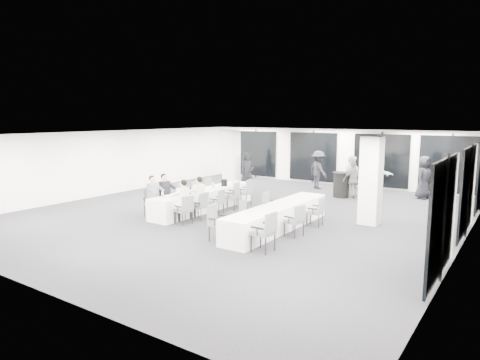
# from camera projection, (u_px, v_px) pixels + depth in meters

# --- Properties ---
(room) EXTENTS (14.04, 16.04, 2.84)m
(room) POSITION_uv_depth(u_px,v_px,m) (281.00, 173.00, 15.48)
(room) COLOR black
(room) RESTS_ON ground
(column_left) EXTENTS (0.60, 0.60, 2.80)m
(column_left) POSITION_uv_depth(u_px,v_px,m) (231.00, 162.00, 19.24)
(column_left) COLOR white
(column_left) RESTS_ON floor
(column_right) EXTENTS (0.60, 0.60, 2.80)m
(column_right) POSITION_uv_depth(u_px,v_px,m) (371.00, 181.00, 13.55)
(column_right) COLOR white
(column_right) RESTS_ON floor
(banquet_table_main) EXTENTS (0.90, 5.00, 0.75)m
(banquet_table_main) POSITION_uv_depth(u_px,v_px,m) (205.00, 200.00, 15.73)
(banquet_table_main) COLOR white
(banquet_table_main) RESTS_ON floor
(banquet_table_side) EXTENTS (0.90, 5.00, 0.75)m
(banquet_table_side) POSITION_uv_depth(u_px,v_px,m) (278.00, 217.00, 13.00)
(banquet_table_side) COLOR white
(banquet_table_side) RESTS_ON floor
(cocktail_table) EXTENTS (0.77, 0.77, 1.07)m
(cocktail_table) POSITION_uv_depth(u_px,v_px,m) (341.00, 185.00, 18.21)
(cocktail_table) COLOR black
(cocktail_table) RESTS_ON floor
(chair_main_left_near) EXTENTS (0.59, 0.62, 0.98)m
(chair_main_left_near) POSITION_uv_depth(u_px,v_px,m) (151.00, 201.00, 14.64)
(chair_main_left_near) COLOR #575A5F
(chair_main_left_near) RESTS_ON floor
(chair_main_left_second) EXTENTS (0.59, 0.62, 0.99)m
(chair_main_left_second) POSITION_uv_depth(u_px,v_px,m) (162.00, 198.00, 15.07)
(chair_main_left_second) COLOR #575A5F
(chair_main_left_second) RESTS_ON floor
(chair_main_left_mid) EXTENTS (0.54, 0.59, 0.96)m
(chair_main_left_mid) POSITION_uv_depth(u_px,v_px,m) (184.00, 194.00, 16.02)
(chair_main_left_mid) COLOR #575A5F
(chair_main_left_mid) RESTS_ON floor
(chair_main_left_fourth) EXTENTS (0.55, 0.57, 0.90)m
(chair_main_left_fourth) POSITION_uv_depth(u_px,v_px,m) (199.00, 191.00, 16.69)
(chair_main_left_fourth) COLOR #575A5F
(chair_main_left_fourth) RESTS_ON floor
(chair_main_left_far) EXTENTS (0.54, 0.59, 0.96)m
(chair_main_left_far) POSITION_uv_depth(u_px,v_px,m) (211.00, 188.00, 17.35)
(chair_main_left_far) COLOR #575A5F
(chair_main_left_far) RESTS_ON floor
(chair_main_right_near) EXTENTS (0.55, 0.58, 0.92)m
(chair_main_right_near) POSITION_uv_depth(u_px,v_px,m) (185.00, 208.00, 13.60)
(chair_main_right_near) COLOR #575A5F
(chair_main_right_near) RESTS_ON floor
(chair_main_right_second) EXTENTS (0.49, 0.54, 0.91)m
(chair_main_right_second) POSITION_uv_depth(u_px,v_px,m) (201.00, 204.00, 14.26)
(chair_main_right_second) COLOR #575A5F
(chair_main_right_second) RESTS_ON floor
(chair_main_right_mid) EXTENTS (0.49, 0.53, 0.86)m
(chair_main_right_mid) POSITION_uv_depth(u_px,v_px,m) (218.00, 200.00, 15.04)
(chair_main_right_mid) COLOR #575A5F
(chair_main_right_mid) RESTS_ON floor
(chair_main_right_fourth) EXTENTS (0.63, 0.65, 1.02)m
(chair_main_right_fourth) POSITION_uv_depth(u_px,v_px,m) (233.00, 194.00, 15.74)
(chair_main_right_fourth) COLOR #575A5F
(chair_main_right_fourth) RESTS_ON floor
(chair_main_right_far) EXTENTS (0.59, 0.63, 1.03)m
(chair_main_right_far) POSITION_uv_depth(u_px,v_px,m) (246.00, 191.00, 16.43)
(chair_main_right_far) COLOR #575A5F
(chair_main_right_far) RESTS_ON floor
(chair_side_left_near) EXTENTS (0.57, 0.62, 1.00)m
(chair_side_left_near) POSITION_uv_depth(u_px,v_px,m) (217.00, 220.00, 11.84)
(chair_side_left_near) COLOR #575A5F
(chair_side_left_near) RESTS_ON floor
(chair_side_left_mid) EXTENTS (0.50, 0.54, 0.89)m
(chair_side_left_mid) POSITION_uv_depth(u_px,v_px,m) (246.00, 213.00, 13.05)
(chair_side_left_mid) COLOR #575A5F
(chair_side_left_mid) RESTS_ON floor
(chair_side_left_far) EXTENTS (0.49, 0.54, 0.92)m
(chair_side_left_far) POSITION_uv_depth(u_px,v_px,m) (269.00, 204.00, 14.18)
(chair_side_left_far) COLOR #575A5F
(chair_side_left_far) RESTS_ON floor
(chair_side_right_near) EXTENTS (0.54, 0.60, 1.03)m
(chair_side_right_near) POSITION_uv_depth(u_px,v_px,m) (266.00, 230.00, 10.78)
(chair_side_right_near) COLOR #575A5F
(chair_side_right_near) RESTS_ON floor
(chair_side_right_mid) EXTENTS (0.55, 0.58, 0.92)m
(chair_side_right_mid) POSITION_uv_depth(u_px,v_px,m) (296.00, 219.00, 12.19)
(chair_side_right_mid) COLOR #575A5F
(chair_side_right_mid) RESTS_ON floor
(chair_side_right_far) EXTENTS (0.51, 0.55, 0.91)m
(chair_side_right_far) POSITION_uv_depth(u_px,v_px,m) (317.00, 210.00, 13.37)
(chair_side_right_far) COLOR #575A5F
(chair_side_right_far) RESTS_ON floor
(seated_guest_a) EXTENTS (0.50, 0.38, 1.44)m
(seated_guest_a) POSITION_uv_depth(u_px,v_px,m) (154.00, 194.00, 14.50)
(seated_guest_a) COLOR slate
(seated_guest_a) RESTS_ON floor
(seated_guest_b) EXTENTS (0.50, 0.38, 1.44)m
(seated_guest_b) POSITION_uv_depth(u_px,v_px,m) (166.00, 191.00, 14.96)
(seated_guest_b) COLOR black
(seated_guest_b) RESTS_ON floor
(seated_guest_c) EXTENTS (0.50, 0.38, 1.44)m
(seated_guest_c) POSITION_uv_depth(u_px,v_px,m) (182.00, 199.00, 13.67)
(seated_guest_c) COLOR white
(seated_guest_c) RESTS_ON floor
(seated_guest_d) EXTENTS (0.50, 0.38, 1.44)m
(seated_guest_d) POSITION_uv_depth(u_px,v_px,m) (197.00, 195.00, 14.30)
(seated_guest_d) COLOR white
(seated_guest_d) RESTS_ON floor
(standing_guest_a) EXTENTS (0.89, 0.95, 2.07)m
(standing_guest_a) POSITION_uv_depth(u_px,v_px,m) (247.00, 170.00, 19.00)
(standing_guest_a) COLOR black
(standing_guest_a) RESTS_ON floor
(standing_guest_b) EXTENTS (0.98, 0.65, 1.95)m
(standing_guest_b) POSITION_uv_depth(u_px,v_px,m) (351.00, 173.00, 18.74)
(standing_guest_b) COLOR white
(standing_guest_b) RESTS_ON floor
(standing_guest_c) EXTENTS (1.48, 1.27, 2.05)m
(standing_guest_c) POSITION_uv_depth(u_px,v_px,m) (318.00, 167.00, 20.27)
(standing_guest_c) COLOR black
(standing_guest_c) RESTS_ON floor
(standing_guest_d) EXTENTS (1.16, 1.10, 1.75)m
(standing_guest_d) POSITION_uv_depth(u_px,v_px,m) (354.00, 178.00, 17.85)
(standing_guest_d) COLOR slate
(standing_guest_d) RESTS_ON floor
(standing_guest_e) EXTENTS (0.81, 1.09, 2.03)m
(standing_guest_e) POSITION_uv_depth(u_px,v_px,m) (424.00, 175.00, 17.80)
(standing_guest_e) COLOR black
(standing_guest_e) RESTS_ON floor
(standing_guest_f) EXTENTS (1.66, 0.71, 1.77)m
(standing_guest_f) POSITION_uv_depth(u_px,v_px,m) (376.00, 173.00, 19.35)
(standing_guest_f) COLOR white
(standing_guest_f) RESTS_ON floor
(standing_guest_g) EXTENTS (0.68, 0.57, 1.69)m
(standing_guest_g) POSITION_uv_depth(u_px,v_px,m) (235.00, 165.00, 22.71)
(standing_guest_g) COLOR black
(standing_guest_g) RESTS_ON floor
(ice_bucket_near) EXTENTS (0.22, 0.22, 0.25)m
(ice_bucket_near) POSITION_uv_depth(u_px,v_px,m) (188.00, 190.00, 14.81)
(ice_bucket_near) COLOR black
(ice_bucket_near) RESTS_ON banquet_table_main
(ice_bucket_far) EXTENTS (0.24, 0.24, 0.27)m
(ice_bucket_far) POSITION_uv_depth(u_px,v_px,m) (224.00, 183.00, 16.50)
(ice_bucket_far) COLOR black
(ice_bucket_far) RESTS_ON banquet_table_main
(water_bottle_a) EXTENTS (0.07, 0.07, 0.23)m
(water_bottle_a) POSITION_uv_depth(u_px,v_px,m) (162.00, 195.00, 14.00)
(water_bottle_a) COLOR silver
(water_bottle_a) RESTS_ON banquet_table_main
(water_bottle_b) EXTENTS (0.08, 0.08, 0.25)m
(water_bottle_b) POSITION_uv_depth(u_px,v_px,m) (213.00, 185.00, 15.89)
(water_bottle_b) COLOR silver
(water_bottle_b) RESTS_ON banquet_table_main
(water_bottle_c) EXTENTS (0.07, 0.07, 0.21)m
(water_bottle_c) POSITION_uv_depth(u_px,v_px,m) (233.00, 181.00, 17.11)
(water_bottle_c) COLOR silver
(water_bottle_c) RESTS_ON banquet_table_main
(plate_a) EXTENTS (0.22, 0.22, 0.03)m
(plate_a) POSITION_uv_depth(u_px,v_px,m) (173.00, 196.00, 14.38)
(plate_a) COLOR white
(plate_a) RESTS_ON banquet_table_main
(plate_b) EXTENTS (0.19, 0.19, 0.03)m
(plate_b) POSITION_uv_depth(u_px,v_px,m) (179.00, 196.00, 14.43)
(plate_b) COLOR white
(plate_b) RESTS_ON banquet_table_main
(plate_c) EXTENTS (0.22, 0.22, 0.03)m
(plate_c) POSITION_uv_depth(u_px,v_px,m) (197.00, 191.00, 15.28)
(plate_c) COLOR white
(plate_c) RESTS_ON banquet_table_main
(wine_glass) EXTENTS (0.08, 0.08, 0.20)m
(wine_glass) POSITION_uv_depth(u_px,v_px,m) (171.00, 195.00, 13.81)
(wine_glass) COLOR silver
(wine_glass) RESTS_ON banquet_table_main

